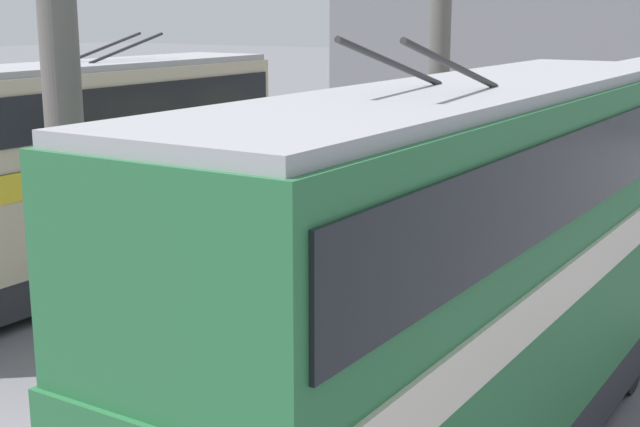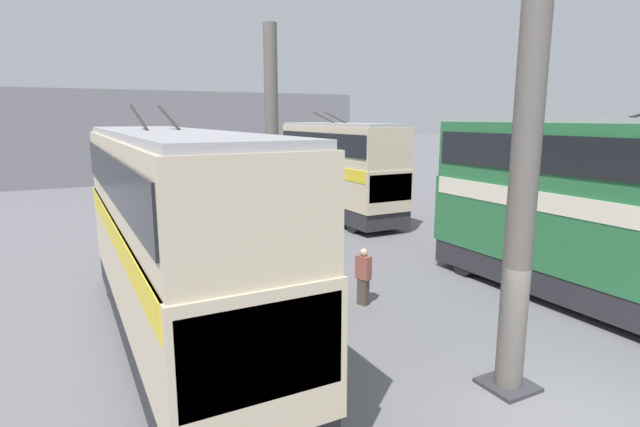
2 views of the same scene
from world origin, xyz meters
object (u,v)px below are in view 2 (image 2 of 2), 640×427
at_px(bus_left_near, 616,206).
at_px(bus_right_far, 172,227).
at_px(person_by_right_row, 295,303).
at_px(bus_left_far, 340,165).
at_px(person_aisle_midway, 363,275).

distance_m(bus_left_near, bus_right_far, 11.44).
bearing_deg(person_by_right_row, bus_left_far, -52.87).
relative_size(bus_right_far, person_aisle_midway, 6.86).
distance_m(bus_left_near, bus_left_far, 14.73).
distance_m(bus_left_far, person_aisle_midway, 12.58).
xyz_separation_m(bus_right_far, person_by_right_row, (-1.18, -2.54, -1.89)).
bearing_deg(bus_left_far, bus_left_near, -180.00).
relative_size(bus_left_far, person_by_right_row, 5.09).
relative_size(bus_left_near, bus_right_far, 1.00).
height_order(bus_right_far, person_aisle_midway, bus_right_far).
relative_size(bus_left_near, bus_left_far, 1.24).
distance_m(bus_left_far, bus_right_far, 15.60).
relative_size(bus_left_far, person_aisle_midway, 5.51).
xyz_separation_m(bus_left_near, bus_left_far, (14.73, 0.00, -0.16)).
xyz_separation_m(bus_left_far, person_by_right_row, (-12.36, 8.33, -1.88)).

